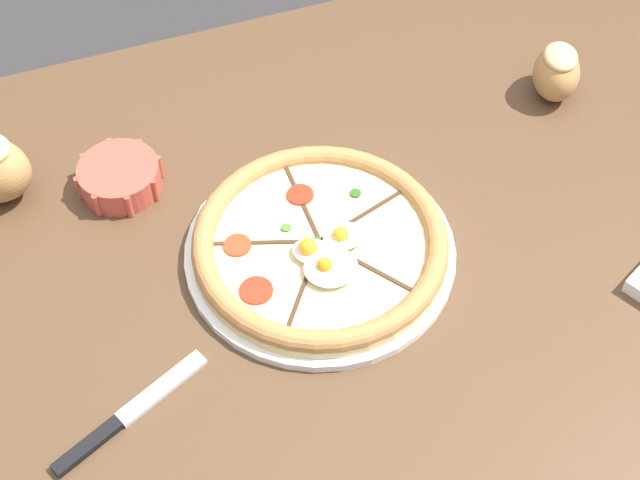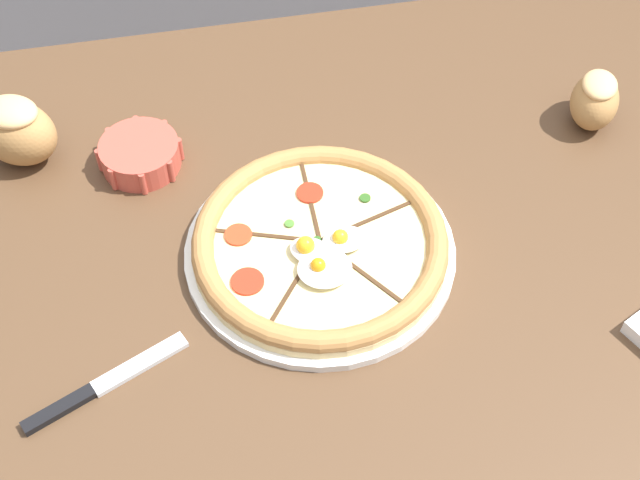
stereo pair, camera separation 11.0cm
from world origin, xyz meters
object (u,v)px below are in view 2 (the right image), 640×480
(bread_piece_near, at_px, (595,99))
(knife_main, at_px, (104,384))
(pizza, at_px, (320,245))
(ramekin_bowl, at_px, (140,154))
(dining_table, at_px, (362,303))
(bread_piece_mid, at_px, (17,130))

(bread_piece_near, height_order, knife_main, bread_piece_near)
(pizza, relative_size, ramekin_bowl, 2.93)
(pizza, bearing_deg, dining_table, -18.68)
(bread_piece_near, xyz_separation_m, knife_main, (-0.70, -0.30, -0.04))
(ramekin_bowl, xyz_separation_m, bread_piece_mid, (-0.16, 0.04, 0.03))
(dining_table, distance_m, pizza, 0.13)
(pizza, xyz_separation_m, ramekin_bowl, (-0.21, 0.20, -0.00))
(bread_piece_near, distance_m, knife_main, 0.76)
(pizza, distance_m, ramekin_bowl, 0.29)
(ramekin_bowl, relative_size, bread_piece_near, 1.08)
(pizza, bearing_deg, bread_piece_mid, 146.04)
(knife_main, bearing_deg, ramekin_bowl, 54.57)
(dining_table, relative_size, knife_main, 6.80)
(ramekin_bowl, bearing_deg, dining_table, -39.79)
(dining_table, distance_m, knife_main, 0.36)
(bread_piece_mid, bearing_deg, ramekin_bowl, -16.03)
(ramekin_bowl, bearing_deg, bread_piece_mid, 163.97)
(bread_piece_near, xyz_separation_m, bread_piece_mid, (-0.79, 0.08, 0.01))
(bread_piece_near, bearing_deg, dining_table, -153.83)
(bread_piece_mid, bearing_deg, dining_table, -32.20)
(dining_table, xyz_separation_m, ramekin_bowl, (-0.26, 0.22, 0.12))
(knife_main, bearing_deg, dining_table, -4.75)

